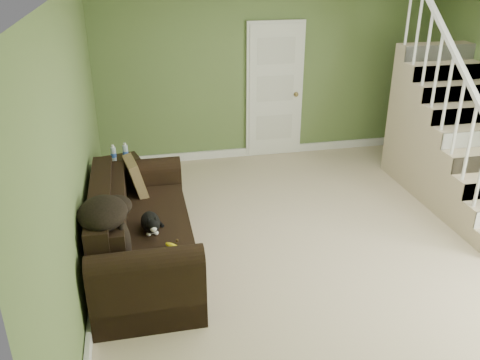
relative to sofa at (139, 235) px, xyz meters
name	(u,v)px	position (x,y,z in m)	size (l,w,h in m)	color
floor	(329,244)	(2.02, -0.05, -0.33)	(5.00, 5.50, 0.01)	tan
wall_back	(268,71)	(2.02, 2.70, 0.97)	(5.00, 0.04, 2.60)	#5D7740
wall_left	(75,150)	(-0.48, -0.05, 0.97)	(0.04, 5.50, 2.60)	#5D7740
baseboard_back	(267,150)	(2.02, 2.67, -0.27)	(5.00, 0.04, 0.12)	white
baseboard_left	(95,266)	(-0.45, -0.05, -0.27)	(0.04, 5.50, 0.12)	white
door	(275,91)	(2.12, 2.65, 0.67)	(0.86, 0.12, 2.02)	white
staircase	(452,145)	(4.01, 0.92, 0.31)	(1.00, 2.51, 2.82)	tan
sofa	(139,235)	(0.00, 0.00, 0.00)	(0.95, 2.21, 0.87)	black
side_table	(123,181)	(-0.16, 1.44, -0.04)	(0.58, 0.58, 0.80)	black
cat	(151,223)	(0.12, -0.19, 0.23)	(0.25, 0.48, 0.23)	black
banana	(174,247)	(0.30, -0.56, 0.17)	(0.06, 0.20, 0.06)	yellow
throw_pillow	(136,176)	(0.01, 0.71, 0.33)	(0.10, 0.41, 0.41)	#442F1B
throw_blanket	(103,213)	(-0.27, -0.54, 0.57)	(0.42, 0.55, 0.23)	black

